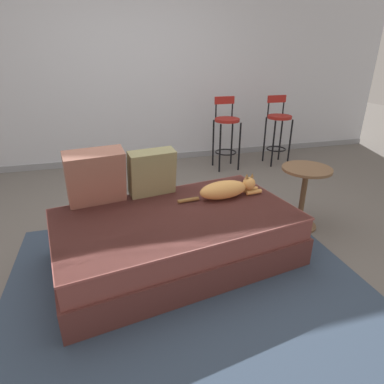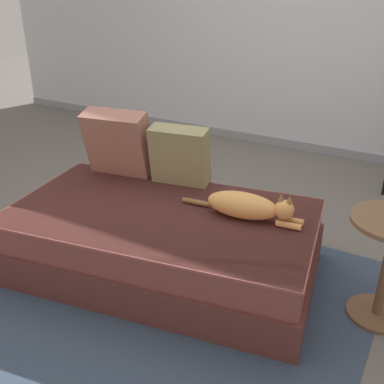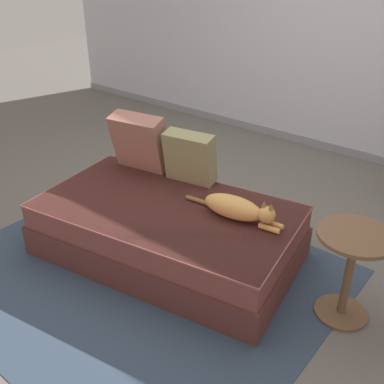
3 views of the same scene
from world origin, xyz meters
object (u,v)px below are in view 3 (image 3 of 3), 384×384
at_px(couch, 167,230).
at_px(cat, 237,208).
at_px(throw_pillow_corner, 140,142).
at_px(side_table, 351,264).
at_px(throw_pillow_middle, 190,157).

distance_m(couch, cat, 0.57).
relative_size(throw_pillow_corner, side_table, 0.81).
bearing_deg(cat, couch, -159.36).
distance_m(couch, throw_pillow_middle, 0.58).
relative_size(throw_pillow_middle, cat, 0.55).
bearing_deg(throw_pillow_middle, couch, -73.99).
xyz_separation_m(couch, throw_pillow_middle, (-0.12, 0.40, 0.40)).
bearing_deg(throw_pillow_middle, side_table, -7.86).
distance_m(cat, side_table, 0.78).
height_order(couch, throw_pillow_corner, throw_pillow_corner).
distance_m(throw_pillow_corner, side_table, 1.83).
xyz_separation_m(throw_pillow_corner, throw_pillow_middle, (0.45, 0.08, -0.03)).
bearing_deg(couch, throw_pillow_corner, 150.16).
bearing_deg(throw_pillow_corner, throw_pillow_middle, 9.74).
bearing_deg(cat, side_table, 2.68).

